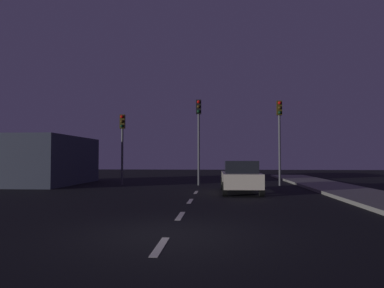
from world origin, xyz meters
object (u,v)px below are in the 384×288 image
(traffic_signal_left, at_px, (122,135))
(traffic_signal_right, at_px, (279,126))
(car_stopped_ahead, at_px, (240,177))
(traffic_signal_center, at_px, (199,126))

(traffic_signal_left, height_order, traffic_signal_right, traffic_signal_right)
(traffic_signal_left, height_order, car_stopped_ahead, traffic_signal_left)
(traffic_signal_left, height_order, traffic_signal_center, traffic_signal_center)
(traffic_signal_center, bearing_deg, traffic_signal_left, -179.98)
(traffic_signal_center, distance_m, car_stopped_ahead, 6.21)
(traffic_signal_right, bearing_deg, traffic_signal_left, -179.99)
(traffic_signal_center, distance_m, traffic_signal_right, 5.04)
(traffic_signal_right, relative_size, car_stopped_ahead, 1.16)
(traffic_signal_right, distance_m, car_stopped_ahead, 6.32)
(traffic_signal_center, height_order, car_stopped_ahead, traffic_signal_center)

